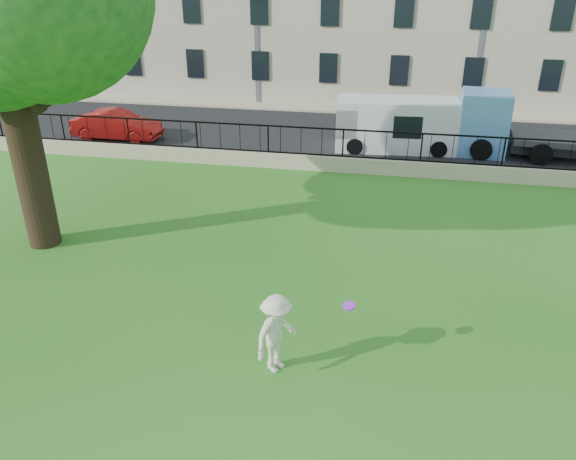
% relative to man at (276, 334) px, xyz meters
% --- Properties ---
extents(ground, '(120.00, 120.00, 0.00)m').
position_rel_man_xyz_m(ground, '(0.08, 0.24, -0.87)').
color(ground, '#245F16').
rests_on(ground, ground).
extents(retaining_wall, '(50.00, 0.40, 0.60)m').
position_rel_man_xyz_m(retaining_wall, '(0.08, 12.24, -0.57)').
color(retaining_wall, tan).
rests_on(retaining_wall, ground).
extents(iron_railing, '(50.00, 0.05, 1.13)m').
position_rel_man_xyz_m(iron_railing, '(0.08, 12.24, 0.28)').
color(iron_railing, black).
rests_on(iron_railing, retaining_wall).
extents(street, '(60.00, 9.00, 0.01)m').
position_rel_man_xyz_m(street, '(0.08, 16.94, -0.87)').
color(street, black).
rests_on(street, ground).
extents(sidewalk, '(60.00, 1.40, 0.12)m').
position_rel_man_xyz_m(sidewalk, '(0.08, 22.14, -0.81)').
color(sidewalk, tan).
rests_on(sidewalk, ground).
extents(man, '(1.11, 1.30, 1.74)m').
position_rel_man_xyz_m(man, '(0.00, 0.00, 0.00)').
color(man, beige).
rests_on(man, ground).
extents(frisbee, '(0.31, 0.32, 0.12)m').
position_rel_man_xyz_m(frisbee, '(1.38, 0.64, 0.42)').
color(frisbee, purple).
extents(red_sedan, '(4.14, 1.50, 1.36)m').
position_rel_man_xyz_m(red_sedan, '(-10.68, 14.64, -0.19)').
color(red_sedan, '#A81614').
rests_on(red_sedan, street).
extents(white_van, '(5.38, 2.44, 2.20)m').
position_rel_man_xyz_m(white_van, '(2.08, 15.64, 0.23)').
color(white_van, silver).
rests_on(white_van, street).
extents(blue_truck, '(6.43, 2.69, 2.63)m').
position_rel_man_xyz_m(blue_truck, '(7.86, 15.64, 0.45)').
color(blue_truck, '#5A91D4').
rests_on(blue_truck, street).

